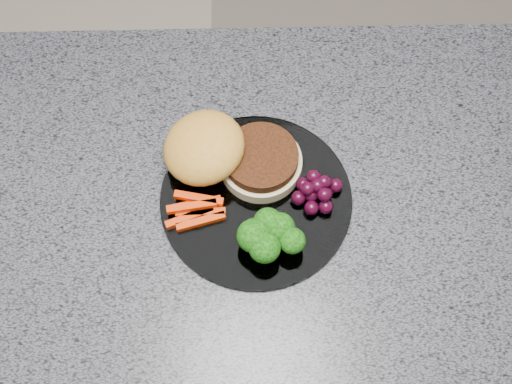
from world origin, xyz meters
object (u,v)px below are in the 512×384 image
plate (256,199)px  grape_bunch (317,191)px  island_cabinet (196,306)px  burger (224,154)px

plate → grape_bunch: grape_bunch is taller
island_cabinet → burger: (0.08, 0.06, 0.50)m
island_cabinet → plate: 0.49m
island_cabinet → grape_bunch: 0.53m
island_cabinet → plate: plate is taller
plate → grape_bunch: size_ratio=3.69×
plate → burger: burger is taller
island_cabinet → burger: burger is taller
burger → plate: bearing=-52.2°
plate → island_cabinet: bearing=-176.0°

